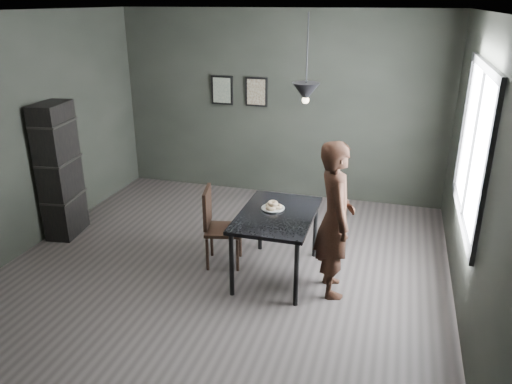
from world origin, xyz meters
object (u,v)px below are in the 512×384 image
(pendant_lamp, at_px, (306,92))
(woman, at_px, (335,219))
(cafe_table, at_px, (277,220))
(wood_chair, at_px, (216,222))
(white_plate, at_px, (273,209))
(shelf_unit, at_px, (59,171))

(pendant_lamp, bearing_deg, woman, -32.56)
(cafe_table, xyz_separation_m, wood_chair, (-0.73, 0.06, -0.14))
(wood_chair, bearing_deg, white_plate, -9.91)
(shelf_unit, bearing_deg, woman, -14.66)
(white_plate, distance_m, shelf_unit, 2.86)
(cafe_table, relative_size, woman, 0.73)
(woman, bearing_deg, wood_chair, 63.37)
(white_plate, height_order, pendant_lamp, pendant_lamp)
(white_plate, bearing_deg, woman, -18.88)
(woman, bearing_deg, cafe_table, 58.84)
(wood_chair, relative_size, pendant_lamp, 1.08)
(white_plate, bearing_deg, pendant_lamp, 1.42)
(wood_chair, bearing_deg, pendant_lamp, -10.41)
(woman, height_order, pendant_lamp, pendant_lamp)
(cafe_table, xyz_separation_m, pendant_lamp, (0.25, 0.10, 1.38))
(white_plate, relative_size, wood_chair, 0.25)
(wood_chair, height_order, pendant_lamp, pendant_lamp)
(shelf_unit, bearing_deg, white_plate, -11.46)
(wood_chair, relative_size, shelf_unit, 0.54)
(white_plate, distance_m, pendant_lamp, 1.33)
(woman, bearing_deg, shelf_unit, 65.43)
(white_plate, height_order, wood_chair, wood_chair)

